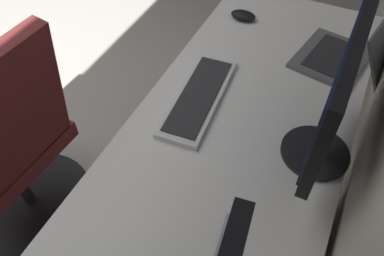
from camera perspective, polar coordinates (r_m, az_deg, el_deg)
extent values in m
cube|color=white|center=(1.08, 2.44, -9.13)|extent=(2.15, 0.66, 0.03)
cylinder|color=silver|center=(2.06, 6.54, 10.23)|extent=(0.05, 0.05, 0.70)
cylinder|color=silver|center=(2.01, 21.23, 5.47)|extent=(0.05, 0.05, 0.70)
cube|color=white|center=(1.40, 3.38, -17.07)|extent=(0.40, 0.50, 0.69)
cube|color=silver|center=(1.46, -6.10, -13.10)|extent=(0.37, 0.01, 0.61)
cylinder|color=black|center=(1.18, 17.87, -3.47)|extent=(0.20, 0.20, 0.01)
cylinder|color=black|center=(1.14, 18.52, -1.74)|extent=(0.04, 0.04, 0.10)
cube|color=black|center=(1.00, 21.23, 5.47)|extent=(0.48, 0.04, 0.29)
cube|color=#19234C|center=(1.00, 20.31, 5.78)|extent=(0.45, 0.01, 0.26)
cube|color=#595B60|center=(1.52, 20.11, 9.82)|extent=(0.32, 0.28, 0.01)
cube|color=#262628|center=(1.52, 20.20, 10.07)|extent=(0.25, 0.19, 0.00)
cube|color=silver|center=(1.27, 1.02, 4.65)|extent=(0.43, 0.17, 0.02)
cube|color=#2D2D30|center=(1.27, 1.02, 5.01)|extent=(0.39, 0.14, 0.00)
ellipsoid|color=black|center=(1.65, 7.65, 16.32)|extent=(0.06, 0.10, 0.03)
cube|color=maroon|center=(1.34, -25.33, 1.77)|extent=(0.40, 0.15, 0.50)
cylinder|color=black|center=(1.83, -24.63, -6.76)|extent=(0.05, 0.05, 0.37)
cylinder|color=black|center=(1.99, -22.77, -10.11)|extent=(0.56, 0.56, 0.03)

